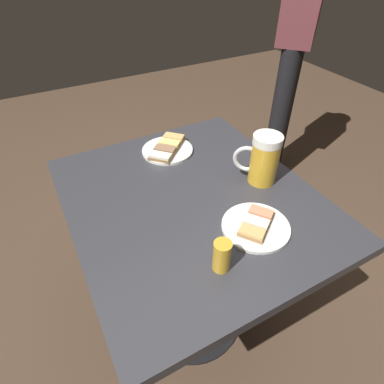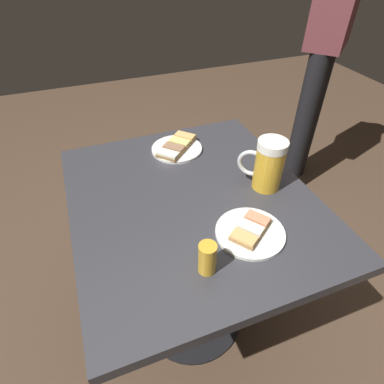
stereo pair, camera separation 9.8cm
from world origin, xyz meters
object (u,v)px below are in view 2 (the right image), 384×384
Objects in this scene: plate_far at (177,147)px; beer_mug at (268,164)px; patron_standing at (329,34)px; plate_near at (250,231)px; beer_glass_small at (207,258)px.

beer_mug is (-0.30, -0.20, 0.07)m from plate_far.
patron_standing is at bearing -46.94° from beer_mug.
plate_near is 0.17m from beer_glass_small.
beer_glass_small reaches higher than plate_far.
plate_near is 0.48m from plate_far.
beer_glass_small is 1.46m from patron_standing.
beer_glass_small is at bearing 128.12° from beer_mug.
plate_far is 1.13× the size of beer_mug.
beer_glass_small is at bearing 112.91° from plate_near.
plate_far is (0.48, 0.05, 0.00)m from plate_near.
beer_mug reaches higher than plate_near.
plate_near is at bearing -173.91° from plate_far.
plate_far is 1.08m from patron_standing.
plate_far is at bearing 32.82° from beer_mug.
beer_glass_small is 0.05× the size of patron_standing.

